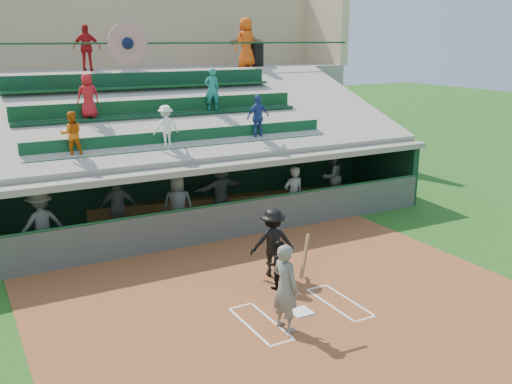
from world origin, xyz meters
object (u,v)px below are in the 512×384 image
home_plate (301,312)px  trash_bin (256,55)px  catcher (278,265)px  batter_at_plate (286,287)px

home_plate → trash_bin: trash_bin is taller
catcher → trash_bin: (5.55, 11.24, 4.47)m
home_plate → catcher: 1.46m
batter_at_plate → catcher: size_ratio=1.63×
home_plate → batter_at_plate: bearing=-147.6°
catcher → trash_bin: 13.30m
batter_at_plate → catcher: (0.86, 1.76, -0.32)m
home_plate → catcher: (0.19, 1.33, 0.58)m
catcher → batter_at_plate: bearing=81.0°
batter_at_plate → catcher: 1.98m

